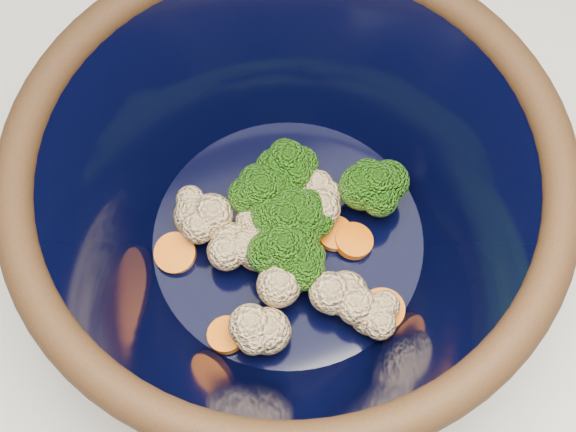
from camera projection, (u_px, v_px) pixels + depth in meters
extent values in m
cylinder|color=black|center=(288.00, 253.00, 0.59)|extent=(0.21, 0.21, 0.01)
torus|color=black|center=(288.00, 165.00, 0.47)|extent=(0.34, 0.34, 0.02)
cylinder|color=black|center=(288.00, 239.00, 0.56)|extent=(0.19, 0.19, 0.00)
cylinder|color=#608442|center=(288.00, 176.00, 0.57)|extent=(0.01, 0.01, 0.02)
ellipsoid|color=#347716|center=(288.00, 160.00, 0.55)|extent=(0.04, 0.04, 0.03)
cylinder|color=#608442|center=(286.00, 234.00, 0.55)|extent=(0.01, 0.01, 0.02)
ellipsoid|color=#347716|center=(286.00, 219.00, 0.53)|extent=(0.04, 0.04, 0.04)
cylinder|color=#608442|center=(295.00, 223.00, 0.56)|extent=(0.01, 0.01, 0.02)
ellipsoid|color=#347716|center=(296.00, 208.00, 0.54)|extent=(0.04, 0.04, 0.03)
cylinder|color=#608442|center=(305.00, 233.00, 0.56)|extent=(0.01, 0.01, 0.02)
ellipsoid|color=#347716|center=(306.00, 220.00, 0.54)|extent=(0.04, 0.04, 0.03)
cylinder|color=#608442|center=(284.00, 262.00, 0.55)|extent=(0.01, 0.01, 0.02)
ellipsoid|color=#347716|center=(284.00, 248.00, 0.52)|extent=(0.04, 0.04, 0.04)
cylinder|color=#608442|center=(297.00, 269.00, 0.54)|extent=(0.01, 0.01, 0.02)
ellipsoid|color=#347716|center=(298.00, 258.00, 0.53)|extent=(0.04, 0.04, 0.03)
cylinder|color=#608442|center=(373.00, 198.00, 0.57)|extent=(0.01, 0.01, 0.02)
ellipsoid|color=#347716|center=(376.00, 182.00, 0.54)|extent=(0.04, 0.04, 0.04)
cylinder|color=#608442|center=(262.00, 206.00, 0.56)|extent=(0.01, 0.01, 0.02)
ellipsoid|color=#347716|center=(261.00, 190.00, 0.54)|extent=(0.04, 0.04, 0.04)
sphere|color=beige|center=(345.00, 294.00, 0.53)|extent=(0.03, 0.03, 0.03)
sphere|color=beige|center=(276.00, 236.00, 0.55)|extent=(0.03, 0.03, 0.03)
sphere|color=beige|center=(258.00, 249.00, 0.54)|extent=(0.03, 0.03, 0.03)
sphere|color=beige|center=(285.00, 275.00, 0.53)|extent=(0.03, 0.03, 0.03)
sphere|color=beige|center=(267.00, 331.00, 0.52)|extent=(0.03, 0.03, 0.03)
sphere|color=beige|center=(370.00, 314.00, 0.52)|extent=(0.03, 0.03, 0.03)
sphere|color=beige|center=(314.00, 203.00, 0.56)|extent=(0.03, 0.03, 0.03)
sphere|color=beige|center=(197.00, 216.00, 0.55)|extent=(0.03, 0.03, 0.03)
sphere|color=beige|center=(261.00, 213.00, 0.55)|extent=(0.03, 0.03, 0.03)
sphere|color=beige|center=(231.00, 243.00, 0.55)|extent=(0.03, 0.03, 0.03)
sphere|color=beige|center=(317.00, 199.00, 0.56)|extent=(0.03, 0.03, 0.03)
cylinder|color=orange|center=(354.00, 241.00, 0.56)|extent=(0.03, 0.03, 0.01)
cylinder|color=orange|center=(175.00, 253.00, 0.55)|extent=(0.03, 0.03, 0.01)
cylinder|color=orange|center=(335.00, 233.00, 0.56)|extent=(0.03, 0.03, 0.01)
cylinder|color=orange|center=(382.00, 311.00, 0.53)|extent=(0.03, 0.03, 0.01)
cylinder|color=orange|center=(254.00, 241.00, 0.56)|extent=(0.03, 0.03, 0.01)
cylinder|color=orange|center=(226.00, 335.00, 0.53)|extent=(0.03, 0.03, 0.01)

